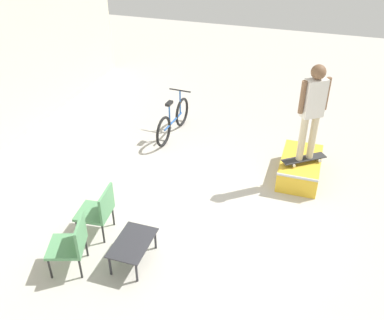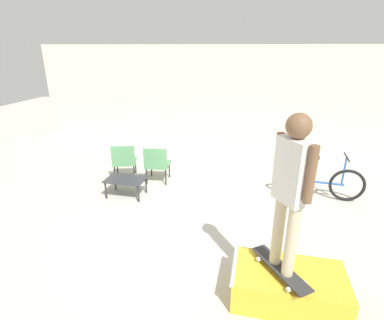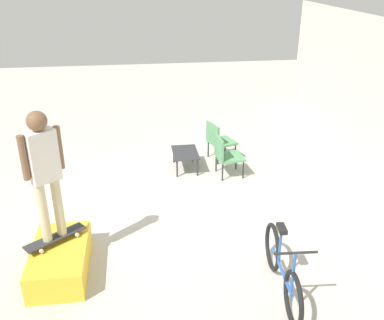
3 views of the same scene
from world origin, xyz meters
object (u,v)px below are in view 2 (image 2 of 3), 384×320
skateboard_on_ramp (280,268)px  patio_chair_left (124,160)px  skate_ramp_box (288,286)px  patio_chair_right (157,163)px  person_skater (291,183)px  bicycle (320,181)px  coffee_table (126,181)px

skateboard_on_ramp → patio_chair_left: size_ratio=0.95×
skate_ramp_box → patio_chair_right: (-2.67, 2.92, 0.27)m
skateboard_on_ramp → patio_chair_right: patio_chair_right is taller
person_skater → bicycle: (0.94, 2.99, -1.24)m
coffee_table → patio_chair_left: size_ratio=0.94×
person_skater → coffee_table: (-2.97, 2.19, -1.27)m
patio_chair_left → coffee_table: bearing=97.0°
coffee_table → patio_chair_left: (-0.38, 0.78, 0.14)m
person_skater → patio_chair_right: (-2.55, 2.97, -1.12)m
skate_ramp_box → patio_chair_right: 3.97m
skate_ramp_box → patio_chair_left: bearing=139.9°
skate_ramp_box → coffee_table: size_ratio=1.67×
skate_ramp_box → bicycle: size_ratio=0.79×
patio_chair_left → patio_chair_right: same height
patio_chair_right → bicycle: (3.49, 0.02, -0.12)m
patio_chair_right → bicycle: bicycle is taller
skateboard_on_ramp → bicycle: 3.14m
skate_ramp_box → skateboard_on_ramp: (-0.12, -0.05, 0.29)m
person_skater → coffee_table: person_skater is taller
person_skater → bicycle: 3.37m
skateboard_on_ramp → bicycle: bicycle is taller
patio_chair_left → person_skater: bearing=119.5°
skate_ramp_box → person_skater: bearing=-157.0°
skateboard_on_ramp → coffee_table: 3.69m
skate_ramp_box → bicycle: bearing=74.5°
coffee_table → patio_chair_right: bearing=61.7°
skate_ramp_box → person_skater: size_ratio=0.73×
skate_ramp_box → person_skater: person_skater is taller
patio_chair_left → skateboard_on_ramp: bearing=119.5°
person_skater → patio_chair_right: 4.07m
person_skater → patio_chair_right: size_ratio=2.13×
coffee_table → patio_chair_left: bearing=115.9°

